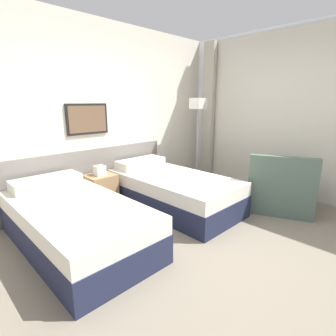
% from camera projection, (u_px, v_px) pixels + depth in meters
% --- Properties ---
extents(ground_plane, '(16.00, 16.00, 0.00)m').
position_uv_depth(ground_plane, '(204.00, 246.00, 2.87)').
color(ground_plane, slate).
extents(wall_headboard, '(10.00, 0.10, 2.70)m').
position_uv_depth(wall_headboard, '(98.00, 118.00, 3.97)').
color(wall_headboard, beige).
rests_on(wall_headboard, ground_plane).
extents(wall_window, '(0.21, 4.54, 2.70)m').
position_uv_depth(wall_window, '(307.00, 115.00, 4.06)').
color(wall_window, white).
rests_on(wall_window, ground_plane).
extents(bed_near_door, '(1.01, 1.96, 0.62)m').
position_uv_depth(bed_near_door, '(75.00, 222.00, 2.86)').
color(bed_near_door, '#1E233D').
rests_on(bed_near_door, ground_plane).
extents(bed_near_window, '(1.01, 1.96, 0.62)m').
position_uv_depth(bed_near_window, '(172.00, 190.00, 3.89)').
color(bed_near_window, '#1E233D').
rests_on(bed_near_window, ground_plane).
extents(nightstand, '(0.40, 0.38, 0.64)m').
position_uv_depth(nightstand, '(101.00, 190.00, 3.89)').
color(nightstand, '#9E7A51').
rests_on(nightstand, ground_plane).
extents(floor_lamp, '(0.24, 0.24, 1.60)m').
position_uv_depth(floor_lamp, '(198.00, 114.00, 4.69)').
color(floor_lamp, '#9E9993').
rests_on(floor_lamp, ground_plane).
extents(armchair, '(1.01, 1.08, 0.84)m').
position_uv_depth(armchair, '(280.00, 191.00, 3.79)').
color(armchair, '#4C6056').
rests_on(armchair, ground_plane).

